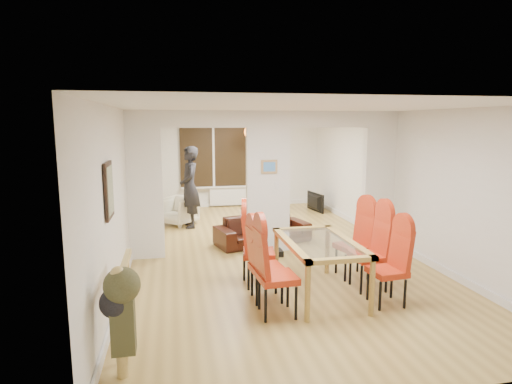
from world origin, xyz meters
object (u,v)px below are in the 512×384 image
object	(u,v)px
dining_table	(319,267)
armchair	(178,211)
person	(190,187)
bowl	(263,208)
dining_chair_lb	(267,262)
dining_chair_rb	(369,250)
sofa	(263,230)
dining_chair_lc	(259,247)
dining_chair_ra	(387,265)
television	(312,202)
dining_chair_la	(277,271)
bottle	(274,204)
coffee_table	(264,214)
dining_chair_rc	(353,242)

from	to	relation	value
dining_table	armchair	distance (m)	4.99
person	bowl	world-z (taller)	person
dining_chair_lb	bowl	world-z (taller)	dining_chair_lb
dining_table	dining_chair_rb	distance (m)	0.80
dining_chair_lb	sofa	xyz separation A→B (m)	(0.53, 2.72, -0.25)
dining_chair_lc	dining_chair_ra	distance (m)	1.83
person	bowl	size ratio (longest dim) A/B	8.22
dining_chair_lb	person	bearing A→B (deg)	94.75
dining_table	bowl	world-z (taller)	dining_table
dining_chair_lc	television	xyz separation A→B (m)	(2.51, 4.96, -0.32)
dining_chair_la	bowl	size ratio (longest dim) A/B	5.07
armchair	bottle	size ratio (longest dim) A/B	2.77
dining_chair_lb	dining_chair_rb	xyz separation A→B (m)	(1.53, 0.10, 0.05)
armchair	television	world-z (taller)	armchair
dining_chair_rb	television	size ratio (longest dim) A/B	1.32
dining_chair_rb	armchair	world-z (taller)	dining_chair_rb
dining_chair_lc	bowl	distance (m)	4.43
coffee_table	bowl	xyz separation A→B (m)	(-0.02, 0.02, 0.16)
dining_chair_rb	bottle	size ratio (longest dim) A/B	4.40
dining_chair_lc	bottle	xyz separation A→B (m)	(1.25, 4.22, -0.19)
armchair	person	distance (m)	0.73
dining_chair_rb	armchair	size ratio (longest dim) A/B	1.59
dining_chair_ra	sofa	xyz separation A→B (m)	(-0.99, 3.17, -0.26)
dining_chair_ra	television	world-z (taller)	dining_chair_ra
person	coffee_table	world-z (taller)	person
dining_chair_la	bowl	world-z (taller)	dining_chair_la
dining_table	dining_chair_lc	world-z (taller)	dining_chair_lc
bottle	person	bearing A→B (deg)	-168.52
dining_chair_ra	person	xyz separation A→B (m)	(-2.35, 4.81, 0.40)
person	television	bearing A→B (deg)	105.45
dining_table	dining_chair_rc	world-z (taller)	dining_chair_rc
dining_chair_rb	sofa	xyz separation A→B (m)	(-1.00, 2.62, -0.30)
armchair	person	size ratio (longest dim) A/B	0.39
dining_chair_rb	dining_chair_rc	xyz separation A→B (m)	(-0.02, 0.51, -0.01)
dining_table	armchair	size ratio (longest dim) A/B	2.30
dining_chair_lb	person	size ratio (longest dim) A/B	0.57
bottle	coffee_table	bearing A→B (deg)	164.14
dining_chair_lb	coffee_table	world-z (taller)	dining_chair_lb
dining_chair_rb	sofa	size ratio (longest dim) A/B	0.61
dining_chair_lb	sofa	distance (m)	2.78
dining_chair_la	television	xyz separation A→B (m)	(2.49, 6.01, -0.32)
dining_chair_lb	sofa	bearing A→B (deg)	73.00
dining_chair_rb	bowl	bearing A→B (deg)	92.93
bottle	bowl	distance (m)	0.28
dining_chair_la	dining_chair_ra	xyz separation A→B (m)	(1.49, 0.02, -0.04)
sofa	bottle	xyz separation A→B (m)	(0.73, 2.07, 0.11)
dining_chair_ra	armchair	distance (m)	5.76
person	dining_table	bearing A→B (deg)	16.31
dining_chair_ra	person	size ratio (longest dim) A/B	0.57
dining_chair_lc	dining_chair_rb	size ratio (longest dim) A/B	0.99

